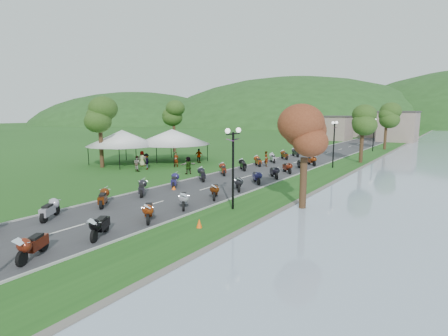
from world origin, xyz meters
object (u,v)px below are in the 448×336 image
Objects in this scene: pedestrian_a at (176,167)px; pedestrian_b at (138,171)px; vendor_tent_main at (172,146)px; pedestrian_c at (147,169)px.

pedestrian_b is (-1.27, -4.44, 0.00)m from pedestrian_a.
pedestrian_c is (1.59, -5.76, -2.00)m from vendor_tent_main.
pedestrian_a is at bearing 111.93° from pedestrian_c.
pedestrian_c is (-1.49, -2.99, 0.00)m from pedestrian_a.
pedestrian_c reaches higher than pedestrian_a.
pedestrian_b is 0.95× the size of pedestrian_c.
pedestrian_b is at bearing -33.28° from pedestrian_c.
vendor_tent_main reaches higher than pedestrian_a.
pedestrian_a is 3.34m from pedestrian_c.
pedestrian_b is (1.81, -7.21, -2.00)m from vendor_tent_main.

